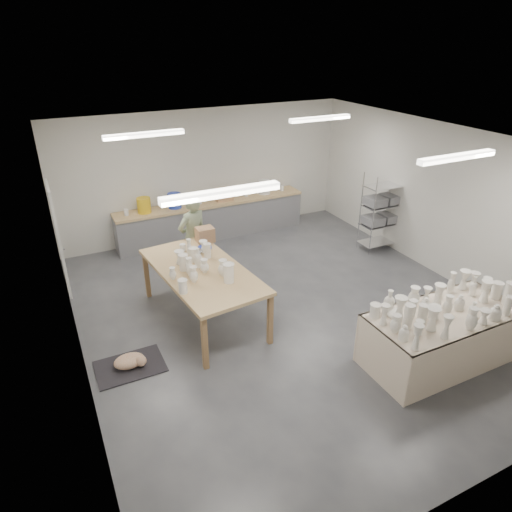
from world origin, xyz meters
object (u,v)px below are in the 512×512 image
work_table (201,267)px  red_stool (191,261)px  drying_table (442,334)px  potter (193,238)px

work_table → red_stool: size_ratio=6.33×
drying_table → work_table: bearing=135.7°
drying_table → work_table: size_ratio=0.88×
potter → red_stool: size_ratio=4.26×
drying_table → red_stool: bearing=119.9°
work_table → potter: 1.36m
work_table → potter: size_ratio=1.49×
drying_table → red_stool: drying_table is taller
drying_table → potter: (-2.48, 4.05, 0.44)m
work_table → potter: (0.31, 1.33, -0.05)m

